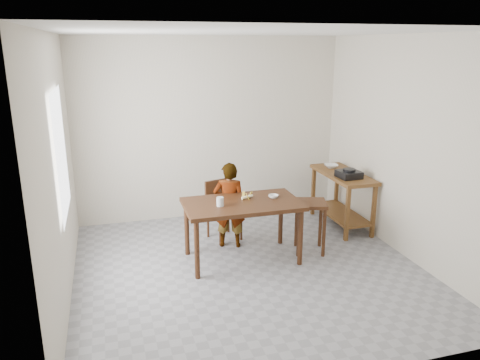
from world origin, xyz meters
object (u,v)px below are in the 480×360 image
object	(u,v)px
dining_table	(242,231)
child	(229,205)
stool	(310,227)
prep_counter	(342,199)
dining_chair	(224,211)

from	to	relation	value
dining_table	child	xyz separation A→B (m)	(-0.05, 0.44, 0.19)
stool	prep_counter	bearing A→B (deg)	40.75
child	dining_chair	size ratio (longest dim) A/B	1.42
dining_table	stool	size ratio (longest dim) A/B	2.09
prep_counter	stool	xyz separation A→B (m)	(-0.82, -0.71, -0.06)
child	dining_chair	world-z (taller)	child
prep_counter	dining_table	bearing A→B (deg)	-157.85
stool	dining_table	bearing A→B (deg)	179.59
child	dining_chair	xyz separation A→B (m)	(-0.00, 0.25, -0.17)
dining_chair	child	bearing A→B (deg)	-106.47
dining_table	child	size ratio (longest dim) A/B	1.23
dining_table	prep_counter	size ratio (longest dim) A/B	1.17
prep_counter	stool	bearing A→B (deg)	-139.25
dining_table	prep_counter	world-z (taller)	prep_counter
prep_counter	child	xyz separation A→B (m)	(-1.77, -0.26, 0.17)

